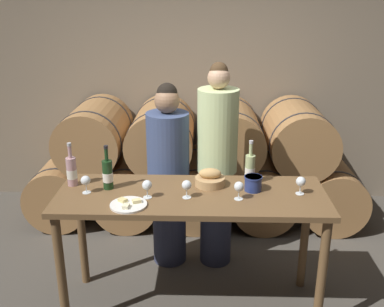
{
  "coord_description": "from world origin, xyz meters",
  "views": [
    {
      "loc": [
        0.08,
        -2.86,
        2.29
      ],
      "look_at": [
        0.0,
        0.13,
        1.2
      ],
      "focal_mm": 42.0,
      "sensor_mm": 36.0,
      "label": 1
    }
  ],
  "objects_px": {
    "wine_bottle_rose": "(72,171)",
    "wine_glass_center": "(187,186)",
    "tasting_table": "(191,210)",
    "wine_bottle_white": "(250,169)",
    "bread_basket": "(210,179)",
    "wine_glass_far_left": "(86,181)",
    "wine_bottle_red": "(108,174)",
    "person_left": "(168,176)",
    "wine_glass_far_right": "(301,182)",
    "cheese_plate": "(128,204)",
    "wine_glass_left": "(147,186)",
    "blue_crock": "(253,183)",
    "wine_glass_right": "(239,187)",
    "person_right": "(217,166)"
  },
  "relations": [
    {
      "from": "wine_glass_center",
      "to": "wine_glass_far_left",
      "type": "bearing_deg",
      "value": 175.18
    },
    {
      "from": "person_left",
      "to": "wine_glass_far_right",
      "type": "relative_size",
      "value": 12.43
    },
    {
      "from": "tasting_table",
      "to": "wine_bottle_rose",
      "type": "relative_size",
      "value": 5.84
    },
    {
      "from": "cheese_plate",
      "to": "wine_glass_right",
      "type": "bearing_deg",
      "value": 9.33
    },
    {
      "from": "wine_glass_right",
      "to": "wine_bottle_red",
      "type": "bearing_deg",
      "value": 170.58
    },
    {
      "from": "wine_bottle_rose",
      "to": "wine_glass_far_left",
      "type": "distance_m",
      "value": 0.19
    },
    {
      "from": "wine_glass_far_left",
      "to": "person_left",
      "type": "bearing_deg",
      "value": 50.35
    },
    {
      "from": "blue_crock",
      "to": "wine_glass_right",
      "type": "relative_size",
      "value": 1.0
    },
    {
      "from": "wine_bottle_red",
      "to": "wine_bottle_white",
      "type": "bearing_deg",
      "value": 6.6
    },
    {
      "from": "wine_bottle_white",
      "to": "wine_bottle_red",
      "type": "bearing_deg",
      "value": -173.4
    },
    {
      "from": "tasting_table",
      "to": "wine_bottle_white",
      "type": "xyz_separation_m",
      "value": [
        0.42,
        0.19,
        0.24
      ]
    },
    {
      "from": "blue_crock",
      "to": "wine_glass_far_left",
      "type": "height_order",
      "value": "wine_glass_far_left"
    },
    {
      "from": "wine_bottle_rose",
      "to": "wine_glass_far_right",
      "type": "bearing_deg",
      "value": -3.76
    },
    {
      "from": "person_left",
      "to": "wine_bottle_red",
      "type": "height_order",
      "value": "person_left"
    },
    {
      "from": "tasting_table",
      "to": "bread_basket",
      "type": "bearing_deg",
      "value": 48.24
    },
    {
      "from": "cheese_plate",
      "to": "wine_glass_right",
      "type": "height_order",
      "value": "wine_glass_right"
    },
    {
      "from": "blue_crock",
      "to": "wine_glass_far_left",
      "type": "bearing_deg",
      "value": -176.38
    },
    {
      "from": "wine_glass_left",
      "to": "wine_glass_center",
      "type": "distance_m",
      "value": 0.27
    },
    {
      "from": "tasting_table",
      "to": "wine_glass_center",
      "type": "bearing_deg",
      "value": -113.78
    },
    {
      "from": "wine_bottle_white",
      "to": "wine_glass_right",
      "type": "xyz_separation_m",
      "value": [
        -0.1,
        -0.27,
        -0.02
      ]
    },
    {
      "from": "wine_glass_far_left",
      "to": "wine_bottle_red",
      "type": "bearing_deg",
      "value": 29.6
    },
    {
      "from": "wine_bottle_red",
      "to": "wine_glass_far_right",
      "type": "distance_m",
      "value": 1.36
    },
    {
      "from": "blue_crock",
      "to": "cheese_plate",
      "type": "distance_m",
      "value": 0.89
    },
    {
      "from": "wine_bottle_white",
      "to": "bread_basket",
      "type": "distance_m",
      "value": 0.3
    },
    {
      "from": "wine_glass_far_left",
      "to": "wine_glass_center",
      "type": "relative_size",
      "value": 1.0
    },
    {
      "from": "blue_crock",
      "to": "wine_glass_left",
      "type": "distance_m",
      "value": 0.75
    },
    {
      "from": "person_left",
      "to": "wine_glass_far_right",
      "type": "xyz_separation_m",
      "value": [
        0.97,
        -0.61,
        0.22
      ]
    },
    {
      "from": "person_left",
      "to": "wine_glass_right",
      "type": "bearing_deg",
      "value": -52.87
    },
    {
      "from": "wine_glass_right",
      "to": "wine_bottle_white",
      "type": "bearing_deg",
      "value": 70.07
    },
    {
      "from": "wine_bottle_white",
      "to": "wine_glass_left",
      "type": "height_order",
      "value": "wine_bottle_white"
    },
    {
      "from": "wine_glass_center",
      "to": "person_left",
      "type": "bearing_deg",
      "value": 104.7
    },
    {
      "from": "wine_bottle_rose",
      "to": "bread_basket",
      "type": "relative_size",
      "value": 1.5
    },
    {
      "from": "cheese_plate",
      "to": "tasting_table",
      "type": "bearing_deg",
      "value": 26.35
    },
    {
      "from": "person_right",
      "to": "wine_bottle_red",
      "type": "bearing_deg",
      "value": -145.03
    },
    {
      "from": "person_left",
      "to": "person_right",
      "type": "distance_m",
      "value": 0.42
    },
    {
      "from": "tasting_table",
      "to": "blue_crock",
      "type": "distance_m",
      "value": 0.48
    },
    {
      "from": "tasting_table",
      "to": "person_left",
      "type": "distance_m",
      "value": 0.66
    },
    {
      "from": "wine_glass_far_right",
      "to": "wine_glass_right",
      "type": "bearing_deg",
      "value": -167.34
    },
    {
      "from": "wine_bottle_white",
      "to": "wine_glass_left",
      "type": "xyz_separation_m",
      "value": [
        -0.72,
        -0.26,
        -0.02
      ]
    },
    {
      "from": "wine_glass_far_right",
      "to": "cheese_plate",
      "type": "bearing_deg",
      "value": -169.42
    },
    {
      "from": "wine_glass_center",
      "to": "wine_glass_far_right",
      "type": "bearing_deg",
      "value": 6.06
    },
    {
      "from": "blue_crock",
      "to": "bread_basket",
      "type": "distance_m",
      "value": 0.32
    },
    {
      "from": "wine_bottle_rose",
      "to": "wine_glass_center",
      "type": "height_order",
      "value": "wine_bottle_rose"
    },
    {
      "from": "tasting_table",
      "to": "wine_glass_far_right",
      "type": "relative_size",
      "value": 14.73
    },
    {
      "from": "cheese_plate",
      "to": "wine_glass_left",
      "type": "relative_size",
      "value": 1.91
    },
    {
      "from": "wine_glass_right",
      "to": "wine_glass_far_right",
      "type": "distance_m",
      "value": 0.45
    },
    {
      "from": "person_right",
      "to": "blue_crock",
      "type": "bearing_deg",
      "value": -66.79
    },
    {
      "from": "bread_basket",
      "to": "wine_glass_right",
      "type": "distance_m",
      "value": 0.3
    },
    {
      "from": "wine_bottle_rose",
      "to": "wine_glass_far_right",
      "type": "height_order",
      "value": "wine_bottle_rose"
    },
    {
      "from": "bread_basket",
      "to": "wine_glass_far_right",
      "type": "height_order",
      "value": "bread_basket"
    }
  ]
}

